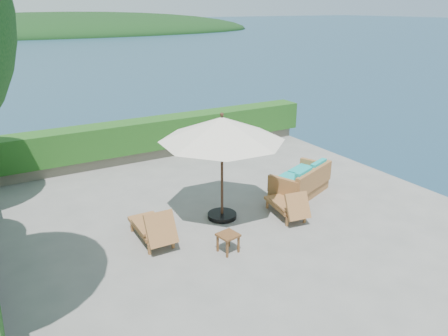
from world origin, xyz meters
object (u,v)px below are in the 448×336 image
lounge_left (153,227)px  wicker_loveseat (302,183)px  patio_umbrella (222,130)px  side_table (228,237)px  lounge_right (288,205)px

lounge_left → wicker_loveseat: (4.56, 0.42, -0.02)m
patio_umbrella → side_table: (-0.70, -1.47, -1.92)m
side_table → wicker_loveseat: size_ratio=0.23×
lounge_right → wicker_loveseat: bearing=47.2°
patio_umbrella → lounge_right: 2.54m
lounge_left → lounge_right: (3.36, -0.54, -0.04)m
lounge_right → wicker_loveseat: size_ratio=0.71×
lounge_left → lounge_right: lounge_left is taller
lounge_right → side_table: 2.23m
wicker_loveseat → lounge_left: bearing=163.5°
side_table → wicker_loveseat: wicker_loveseat is taller
wicker_loveseat → patio_umbrella: bearing=161.2°
patio_umbrella → side_table: 2.52m
patio_umbrella → lounge_right: patio_umbrella is taller
lounge_right → side_table: (-2.13, -0.66, 0.01)m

